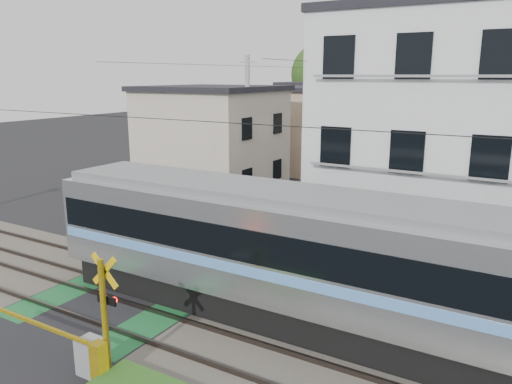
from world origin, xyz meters
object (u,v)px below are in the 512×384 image
Objects in this scene: crossing_signal_far at (145,232)px; pedestrian at (413,147)px; apartment_block at (468,137)px; crossing_signal_near at (93,350)px.

crossing_signal_far is 2.72× the size of pedestrian.
apartment_block is at bearing 27.78° from crossing_signal_far.
pedestrian is (3.68, 29.43, 0.16)m from crossing_signal_far.
pedestrian is at bearing 107.43° from apartment_block.
apartment_block is at bearing 65.78° from crossing_signal_near.
crossing_signal_near is 2.72× the size of pedestrian.
apartment_block is 25.02m from pedestrian.
crossing_signal_far is 29.66m from pedestrian.
crossing_signal_far is at bearing 94.64° from pedestrian.
pedestrian is (-1.49, 36.74, 0.16)m from crossing_signal_near.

